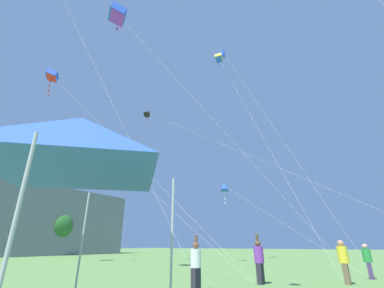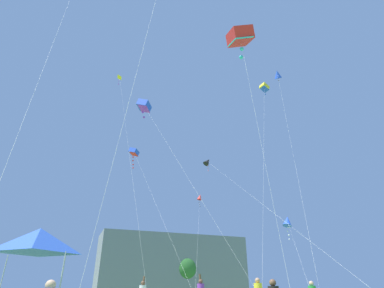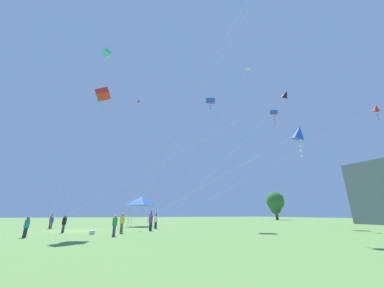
# 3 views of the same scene
# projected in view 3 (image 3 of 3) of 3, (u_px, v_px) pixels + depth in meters

# --- Properties ---
(ground_plane) EXTENTS (220.00, 220.00, 0.00)m
(ground_plane) POSITION_uv_depth(u_px,v_px,m) (74.00, 231.00, 22.47)
(ground_plane) COLOR #5B8442
(tree_far_centre) EXTENTS (5.78, 5.20, 8.72)m
(tree_far_centre) POSITION_uv_depth(u_px,v_px,m) (275.00, 201.00, 68.91)
(tree_far_centre) COLOR brown
(tree_far_centre) RESTS_ON ground
(tree_far_left) EXTENTS (3.69, 3.32, 5.57)m
(tree_far_left) POSITION_uv_depth(u_px,v_px,m) (275.00, 208.00, 68.76)
(tree_far_left) COLOR brown
(tree_far_left) RESTS_ON ground
(festival_tent) EXTENTS (3.29, 3.29, 4.25)m
(festival_tent) POSITION_uv_depth(u_px,v_px,m) (141.00, 201.00, 32.14)
(festival_tent) COLOR #B7B7BC
(festival_tent) RESTS_ON ground
(cooler_box) EXTENTS (0.66, 0.44, 0.33)m
(cooler_box) POSITION_uv_depth(u_px,v_px,m) (92.00, 232.00, 18.96)
(cooler_box) COLOR white
(cooler_box) RESTS_ON ground
(person_purple_shirt) EXTENTS (0.42, 0.42, 2.06)m
(person_purple_shirt) POSITION_uv_depth(u_px,v_px,m) (151.00, 221.00, 23.09)
(person_purple_shirt) COLOR #282833
(person_purple_shirt) RESTS_ON ground
(person_white_shirt) EXTENTS (0.40, 0.40, 1.95)m
(person_white_shirt) POSITION_uv_depth(u_px,v_px,m) (156.00, 221.00, 26.34)
(person_white_shirt) COLOR #282833
(person_white_shirt) RESTS_ON ground
(person_red_shirt) EXTENTS (0.37, 0.37, 1.82)m
(person_red_shirt) POSITION_uv_depth(u_px,v_px,m) (51.00, 221.00, 27.43)
(person_red_shirt) COLOR #473860
(person_red_shirt) RESTS_ON ground
(person_blue_shirt) EXTENTS (0.35, 0.35, 1.47)m
(person_blue_shirt) POSITION_uv_depth(u_px,v_px,m) (52.00, 222.00, 26.03)
(person_blue_shirt) COLOR brown
(person_blue_shirt) RESTS_ON ground
(person_teal_shirt) EXTENTS (0.35, 0.35, 1.49)m
(person_teal_shirt) POSITION_uv_depth(u_px,v_px,m) (26.00, 226.00, 16.32)
(person_teal_shirt) COLOR #282833
(person_teal_shirt) RESTS_ON ground
(person_black_shirt) EXTENTS (0.38, 0.38, 1.59)m
(person_black_shirt) POSITION_uv_depth(u_px,v_px,m) (64.00, 223.00, 20.61)
(person_black_shirt) COLOR #473860
(person_black_shirt) RESTS_ON ground
(person_yellow_shirt) EXTENTS (0.42, 0.42, 1.79)m
(person_yellow_shirt) POSITION_uv_depth(u_px,v_px,m) (122.00, 222.00, 20.23)
(person_yellow_shirt) COLOR brown
(person_yellow_shirt) RESTS_ON ground
(person_green_shirt) EXTENTS (0.39, 0.39, 1.65)m
(person_green_shirt) POSITION_uv_depth(u_px,v_px,m) (115.00, 225.00, 17.46)
(person_green_shirt) COLOR #473860
(person_green_shirt) RESTS_ON ground
(kite_yellow_delta_0) EXTENTS (2.47, 18.22, 29.84)m
(kite_yellow_delta_0) POSITION_uv_depth(u_px,v_px,m) (247.00, 72.00, 42.78)
(kite_yellow_delta_0) COLOR silver
(kite_yellow_delta_0) RESTS_ON ground
(kite_red_box_2) EXTENTS (1.57, 3.25, 15.85)m
(kite_red_box_2) POSITION_uv_depth(u_px,v_px,m) (103.00, 95.00, 25.03)
(kite_red_box_2) COLOR silver
(kite_red_box_2) RESTS_ON ground
(kite_black_diamond_3) EXTENTS (4.07, 25.17, 16.69)m
(kite_black_diamond_3) POSITION_uv_depth(u_px,v_px,m) (285.00, 95.00, 26.79)
(kite_black_diamond_3) COLOR silver
(kite_black_diamond_3) RESTS_ON ground
(kite_blue_diamond_4) EXTENTS (9.23, 12.75, 8.34)m
(kite_blue_diamond_4) POSITION_uv_depth(u_px,v_px,m) (299.00, 133.00, 16.43)
(kite_blue_diamond_4) COLOR silver
(kite_blue_diamond_4) RESTS_ON ground
(kite_red_diamond_5) EXTENTS (1.19, 10.05, 21.25)m
(kite_red_diamond_5) POSITION_uv_depth(u_px,v_px,m) (139.00, 101.00, 37.87)
(kite_red_diamond_5) COLOR silver
(kite_red_diamond_5) RESTS_ON ground
(kite_blue_box_6) EXTENTS (5.76, 13.77, 19.59)m
(kite_blue_box_6) POSITION_uv_depth(u_px,v_px,m) (211.00, 101.00, 34.31)
(kite_blue_box_6) COLOR silver
(kite_blue_box_6) RESTS_ON ground
(kite_red_diamond_7) EXTENTS (11.82, 26.31, 15.20)m
(kite_red_diamond_7) POSITION_uv_depth(u_px,v_px,m) (376.00, 108.00, 27.42)
(kite_red_diamond_7) COLOR silver
(kite_red_diamond_7) RESTS_ON ground
(kite_blue_box_9) EXTENTS (2.29, 21.41, 19.20)m
(kite_blue_box_9) POSITION_uv_depth(u_px,v_px,m) (273.00, 113.00, 37.41)
(kite_blue_box_9) COLOR silver
(kite_blue_box_9) RESTS_ON ground
(kite_cyan_box_10) EXTENTS (3.91, 4.49, 24.95)m
(kite_cyan_box_10) POSITION_uv_depth(u_px,v_px,m) (107.00, 53.00, 31.47)
(kite_cyan_box_10) COLOR silver
(kite_cyan_box_10) RESTS_ON ground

